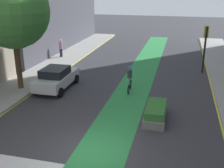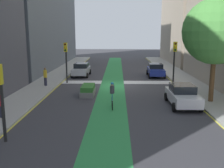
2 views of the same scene
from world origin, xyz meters
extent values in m
plane|color=#38383D|center=(0.00, 0.00, 0.00)|extent=(120.00, 120.00, 0.00)
cube|color=#2D8C47|center=(0.54, 0.00, 0.00)|extent=(2.40, 60.00, 0.01)
cube|color=silver|center=(0.00, -2.00, 0.00)|extent=(12.00, 1.80, 0.01)
cube|color=#9E9E99|center=(-7.50, 0.00, 0.07)|extent=(3.00, 60.00, 0.15)
cube|color=yellow|center=(-6.00, 0.00, 0.01)|extent=(0.16, 60.00, 0.01)
cube|color=#9E9E99|center=(7.50, 0.00, 0.07)|extent=(3.00, 60.00, 0.15)
cube|color=yellow|center=(6.00, 0.00, 0.01)|extent=(0.16, 60.00, 0.01)
cylinder|color=black|center=(5.41, -1.56, 2.14)|extent=(0.16, 0.16, 4.27)
cube|color=gold|center=(5.41, -1.36, 3.80)|extent=(0.35, 0.28, 0.95)
sphere|color=#3F0A0A|center=(5.41, -1.22, 4.10)|extent=(0.20, 0.20, 0.20)
sphere|color=yellow|center=(5.41, -1.22, 3.80)|extent=(0.20, 0.20, 0.20)
sphere|color=#0C3814|center=(5.41, -1.22, 3.50)|extent=(0.20, 0.20, 0.20)
cylinder|color=black|center=(-5.64, -0.39, 2.20)|extent=(0.16, 0.16, 4.40)
cube|color=gold|center=(-5.64, -0.19, 3.93)|extent=(0.35, 0.28, 0.95)
sphere|color=#3F0A0A|center=(-5.64, -0.05, 4.23)|extent=(0.20, 0.20, 0.20)
sphere|color=yellow|center=(-5.64, -0.05, 3.93)|extent=(0.20, 0.20, 0.20)
sphere|color=#0C3814|center=(-5.64, -0.05, 3.63)|extent=(0.20, 0.20, 0.20)
cylinder|color=black|center=(5.51, 13.70, 1.93)|extent=(0.16, 0.16, 3.86)
cube|color=navy|center=(-4.66, -5.92, 0.67)|extent=(1.94, 4.26, 0.70)
cube|color=black|center=(-4.67, -6.12, 1.29)|extent=(1.67, 2.05, 0.55)
cylinder|color=black|center=(-5.51, -4.42, 0.32)|extent=(0.24, 0.65, 0.64)
cylinder|color=black|center=(-3.71, -4.48, 0.32)|extent=(0.24, 0.65, 0.64)
cylinder|color=black|center=(-5.61, -7.36, 0.32)|extent=(0.24, 0.65, 0.64)
cylinder|color=black|center=(-3.81, -7.42, 0.32)|extent=(0.24, 0.65, 0.64)
cube|color=silver|center=(-4.76, 7.13, 0.67)|extent=(1.81, 4.21, 0.70)
cube|color=black|center=(-4.76, 6.93, 1.29)|extent=(1.61, 2.00, 0.55)
cylinder|color=black|center=(-5.66, 8.60, 0.32)|extent=(0.22, 0.64, 0.64)
cylinder|color=black|center=(-3.86, 8.61, 0.32)|extent=(0.22, 0.64, 0.64)
cylinder|color=black|center=(-5.66, 5.66, 0.32)|extent=(0.22, 0.64, 0.64)
cylinder|color=black|center=(-3.86, 5.67, 0.32)|extent=(0.22, 0.64, 0.64)
cube|color=#B2B7BF|center=(4.51, -6.11, 0.67)|extent=(1.89, 4.24, 0.70)
cube|color=black|center=(4.51, -6.31, 1.29)|extent=(1.64, 2.03, 0.55)
cylinder|color=black|center=(3.65, -4.63, 0.32)|extent=(0.23, 0.64, 0.64)
cylinder|color=black|center=(5.44, -4.66, 0.32)|extent=(0.23, 0.64, 0.64)
cylinder|color=black|center=(3.58, -7.57, 0.32)|extent=(0.23, 0.64, 0.64)
cylinder|color=black|center=(5.38, -7.60, 0.32)|extent=(0.23, 0.64, 0.64)
torus|color=black|center=(0.34, 8.34, 0.34)|extent=(0.09, 0.68, 0.68)
torus|color=black|center=(0.39, 7.29, 0.34)|extent=(0.09, 0.68, 0.68)
cylinder|color=#2672BF|center=(0.37, 7.81, 0.52)|extent=(0.10, 0.95, 0.06)
cylinder|color=#2672BF|center=(0.37, 7.66, 0.79)|extent=(0.05, 0.05, 0.50)
cylinder|color=#3F3F47|center=(0.37, 7.66, 1.31)|extent=(0.32, 0.32, 0.55)
sphere|color=tan|center=(0.37, 7.66, 1.70)|extent=(0.22, 0.22, 0.22)
sphere|color=#268CCC|center=(0.37, 7.66, 1.74)|extent=(0.23, 0.23, 0.23)
cylinder|color=#262638|center=(7.09, 0.69, 0.56)|extent=(0.28, 0.28, 0.82)
cylinder|color=gold|center=(7.09, 0.69, 1.33)|extent=(0.34, 0.34, 0.73)
sphere|color=#8C6647|center=(7.09, 0.69, 1.81)|extent=(0.24, 0.24, 0.24)
cylinder|color=#262638|center=(7.11, 10.44, 0.52)|extent=(0.28, 0.28, 0.73)
cylinder|color=red|center=(7.11, 10.44, 1.21)|extent=(0.34, 0.34, 0.65)
sphere|color=tan|center=(7.11, 10.44, 1.64)|extent=(0.21, 0.21, 0.21)
cylinder|color=brown|center=(-7.11, 6.27, 1.92)|extent=(0.36, 0.36, 3.54)
sphere|color=#478C3D|center=(-7.11, 6.27, 5.37)|extent=(4.81, 4.81, 4.81)
cube|color=slate|center=(2.54, 3.88, 0.23)|extent=(1.13, 2.59, 0.45)
cube|color=#33722D|center=(2.54, 3.88, 0.65)|extent=(1.02, 2.33, 0.40)
camera|label=1|loc=(3.54, -10.00, 6.93)|focal=44.58mm
camera|label=2|loc=(-0.02, 25.61, 5.27)|focal=41.61mm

